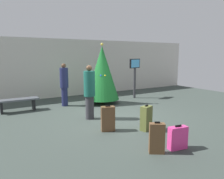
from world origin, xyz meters
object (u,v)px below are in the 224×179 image
Objects in this scene: waiting_bench at (18,102)px; suitcase_1 at (157,138)px; suitcase_0 at (108,119)px; traveller_1 at (64,84)px; holiday_tree at (102,73)px; flight_info_kiosk at (135,71)px; suitcase_2 at (178,138)px; traveller_0 at (89,91)px; suitcase_3 at (146,118)px.

suitcase_1 reaches higher than waiting_bench.
suitcase_0 is 1.78m from suitcase_1.
traveller_1 is (1.81, -0.02, 0.57)m from waiting_bench.
flight_info_kiosk is at bearing 8.46° from holiday_tree.
holiday_tree is 5.21m from suitcase_1.
holiday_tree is 1.67m from traveller_1.
suitcase_2 is (0.74, -1.85, -0.09)m from suitcase_0.
traveller_1 reaches higher than suitcase_1.
holiday_tree reaches higher than traveller_0.
suitcase_0 is (-0.07, -1.32, -0.59)m from traveller_0.
suitcase_1 is at bearing -69.34° from waiting_bench.
waiting_bench is (-3.38, 0.42, -0.98)m from holiday_tree.
flight_info_kiosk is at bearing -1.40° from waiting_bench.
suitcase_1 reaches higher than suitcase_2.
waiting_bench is 5.72m from suitcase_1.
suitcase_2 is (2.57, -5.43, -0.10)m from waiting_bench.
flight_info_kiosk reaches higher than suitcase_0.
flight_info_kiosk is 5.43m from waiting_bench.
waiting_bench is at bearing 110.66° from suitcase_1.
waiting_bench is at bearing 117.07° from suitcase_0.
suitcase_3 reaches higher than suitcase_2.
suitcase_0 and suitcase_3 have the same top height.
traveller_1 is 3.61m from suitcase_0.
suitcase_1 is 1.26× the size of suitcase_2.
suitcase_2 is at bearing -82.04° from traveller_1.
holiday_tree reaches higher than suitcase_3.
traveller_1 is 5.37m from suitcase_1.
traveller_0 is (-1.48, -1.84, -0.41)m from holiday_tree.
suitcase_3 reaches higher than waiting_bench.
flight_info_kiosk is 6.08m from suitcase_2.
holiday_tree is 3.70× the size of suitcase_1.
suitcase_0 is at bearing -89.74° from traveller_1.
traveller_0 is at bearing 115.39° from suitcase_3.
suitcase_1 is at bearing -122.50° from flight_info_kiosk.
holiday_tree is 4.68× the size of suitcase_2.
traveller_1 reaches higher than suitcase_2.
suitcase_0 is 1.00× the size of suitcase_3.
flight_info_kiosk is 4.83m from suitcase_3.
traveller_0 is at bearing -87.84° from traveller_1.
traveller_0 is 2.43× the size of suitcase_3.
waiting_bench is 0.84× the size of traveller_0.
holiday_tree is at bearing 80.86° from suitcase_2.
waiting_bench is at bearing 130.00° from traveller_0.
traveller_1 is at bearing -0.49° from waiting_bench.
suitcase_1 is at bearing -87.78° from traveller_0.
suitcase_0 is 2.00m from suitcase_2.
waiting_bench is 4.95m from suitcase_3.
traveller_1 is at bearing 92.19° from suitcase_1.
holiday_tree reaches higher than traveller_1.
traveller_1 is 5.51m from suitcase_2.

